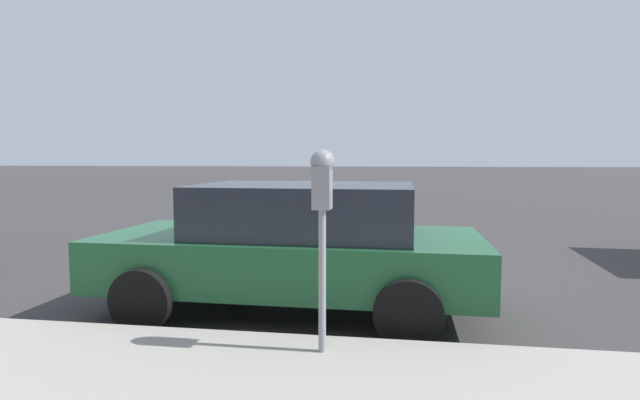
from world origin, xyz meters
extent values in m
plane|color=#3D3A3A|center=(0.00, 0.00, 0.00)|extent=(220.00, 220.00, 0.00)
cylinder|color=gray|center=(-2.56, -0.55, 0.75)|extent=(0.06, 0.06, 1.15)
cube|color=gray|center=(-2.56, -0.55, 1.50)|extent=(0.20, 0.14, 0.34)
sphere|color=gray|center=(-2.56, -0.55, 1.70)|extent=(0.19, 0.19, 0.19)
cube|color=#B21919|center=(-2.46, -0.55, 1.46)|extent=(0.01, 0.11, 0.12)
cube|color=black|center=(-2.46, -0.55, 1.58)|extent=(0.01, 0.10, 0.08)
cube|color=#1E5B33|center=(-0.95, 0.04, 0.60)|extent=(1.94, 4.25, 0.56)
cube|color=#232833|center=(-0.95, -0.13, 1.16)|extent=(1.69, 2.39, 0.56)
cylinder|color=black|center=(-1.87, 1.36, 0.32)|extent=(0.23, 0.64, 0.64)
cylinder|color=black|center=(0.01, 1.34, 0.32)|extent=(0.23, 0.64, 0.64)
cylinder|color=black|center=(-1.91, -1.25, 0.32)|extent=(0.23, 0.64, 0.64)
cylinder|color=black|center=(-0.02, -1.28, 0.32)|extent=(0.23, 0.64, 0.64)
camera|label=1|loc=(-6.43, -1.13, 1.72)|focal=28.00mm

